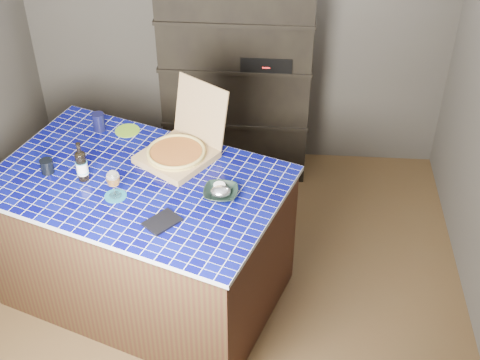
# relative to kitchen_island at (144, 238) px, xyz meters

# --- Properties ---
(room) EXTENTS (3.50, 3.50, 3.50)m
(room) POSITION_rel_kitchen_island_xyz_m (0.51, 0.01, 0.75)
(room) COLOR #503B22
(room) RESTS_ON ground
(shelving_unit) EXTENTS (1.20, 0.41, 1.80)m
(shelving_unit) POSITION_rel_kitchen_island_xyz_m (0.51, 1.54, 0.40)
(shelving_unit) COLOR black
(shelving_unit) RESTS_ON floor
(kitchen_island) EXTENTS (2.11, 1.71, 1.00)m
(kitchen_island) POSITION_rel_kitchen_island_xyz_m (0.00, 0.00, 0.00)
(kitchen_island) COLOR #413119
(kitchen_island) RESTS_ON floor
(pizza_box) EXTENTS (0.63, 0.66, 0.46)m
(pizza_box) POSITION_rel_kitchen_island_xyz_m (0.23, 0.26, 0.56)
(pizza_box) COLOR #97814E
(pizza_box) RESTS_ON kitchen_island
(mead_bottle) EXTENTS (0.07, 0.07, 0.28)m
(mead_bottle) POSITION_rel_kitchen_island_xyz_m (-0.34, -0.01, 0.61)
(mead_bottle) COLOR black
(mead_bottle) RESTS_ON kitchen_island
(teal_trivet) EXTENTS (0.14, 0.14, 0.01)m
(teal_trivet) POSITION_rel_kitchen_island_xyz_m (-0.10, -0.17, 0.50)
(teal_trivet) COLOR #165D76
(teal_trivet) RESTS_ON kitchen_island
(wine_glass) EXTENTS (0.08, 0.08, 0.19)m
(wine_glass) POSITION_rel_kitchen_island_xyz_m (-0.10, -0.17, 0.63)
(wine_glass) COLOR white
(wine_glass) RESTS_ON teal_trivet
(tumbler) EXTENTS (0.08, 0.08, 0.09)m
(tumbler) POSITION_rel_kitchen_island_xyz_m (-0.59, 0.04, 0.54)
(tumbler) COLOR black
(tumbler) RESTS_ON kitchen_island
(dvd_case) EXTENTS (0.24, 0.25, 0.02)m
(dvd_case) POSITION_rel_kitchen_island_xyz_m (0.23, -0.39, 0.51)
(dvd_case) COLOR black
(dvd_case) RESTS_ON kitchen_island
(bowl) EXTENTS (0.22, 0.22, 0.05)m
(bowl) POSITION_rel_kitchen_island_xyz_m (0.54, -0.12, 0.52)
(bowl) COLOR black
(bowl) RESTS_ON kitchen_island
(foil_contents) EXTENTS (0.13, 0.11, 0.06)m
(foil_contents) POSITION_rel_kitchen_island_xyz_m (0.54, -0.12, 0.54)
(foil_contents) COLOR silver
(foil_contents) RESTS_ON bowl
(white_jar) EXTENTS (0.07, 0.07, 0.06)m
(white_jar) POSITION_rel_kitchen_island_xyz_m (0.53, -0.08, 0.53)
(white_jar) COLOR white
(white_jar) RESTS_ON kitchen_island
(navy_cup) EXTENTS (0.08, 0.08, 0.13)m
(navy_cup) POSITION_rel_kitchen_island_xyz_m (-0.37, 0.55, 0.56)
(navy_cup) COLOR black
(navy_cup) RESTS_ON kitchen_island
(green_trivet) EXTENTS (0.17, 0.17, 0.01)m
(green_trivet) POSITION_rel_kitchen_island_xyz_m (-0.18, 0.55, 0.50)
(green_trivet) COLOR #6A9D21
(green_trivet) RESTS_ON kitchen_island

